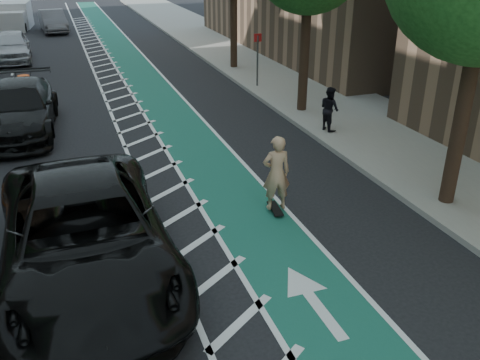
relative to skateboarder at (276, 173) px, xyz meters
name	(u,v)px	position (x,y,z in m)	size (l,w,h in m)	color
ground	(130,255)	(-3.70, -0.77, -1.05)	(120.00, 120.00, 0.00)	black
bike_lane	(168,111)	(-0.70, 9.23, -1.04)	(2.00, 90.00, 0.01)	#175241
buffer_strip	(130,114)	(-2.20, 9.23, -1.04)	(1.40, 90.00, 0.01)	silver
sidewalk_right	(314,94)	(5.80, 9.23, -0.97)	(5.00, 90.00, 0.15)	gray
curb_right	(262,99)	(3.35, 9.23, -0.97)	(0.12, 90.00, 0.16)	gray
sign_post	(257,59)	(3.90, 11.23, 0.30)	(0.35, 0.08, 2.47)	#4C4C4C
skateboard	(275,209)	(0.00, 0.00, -0.96)	(0.31, 0.81, 0.11)	black
skateboarder	(276,173)	(0.00, 0.00, 0.00)	(0.69, 0.45, 1.88)	tan
suv_near	(85,235)	(-4.54, -1.25, -0.10)	(3.13, 6.80, 1.89)	black
suv_far	(19,109)	(-6.10, 8.42, -0.19)	(2.40, 5.89, 1.71)	black
car_silver	(11,46)	(-6.97, 21.54, -0.20)	(2.01, 4.99, 1.70)	#AAABB0
car_grey	(53,21)	(-4.54, 32.09, -0.25)	(1.69, 4.85, 1.60)	#58575D
pedestrian	(329,109)	(4.00, 4.67, -0.14)	(0.74, 0.58, 1.52)	black
box_truck	(15,17)	(-7.31, 34.84, -0.15)	(2.53, 4.87, 1.95)	silver
barrel_b	(25,95)	(-6.05, 11.84, -0.57)	(0.74, 0.74, 1.01)	#FC510D
barrel_c	(25,86)	(-6.10, 13.73, -0.65)	(0.62, 0.62, 0.85)	#FD520D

